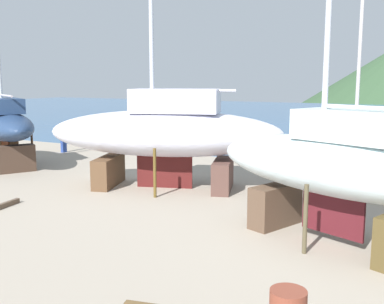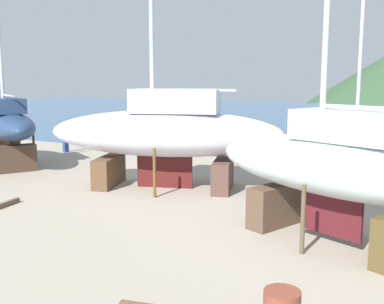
{
  "view_description": "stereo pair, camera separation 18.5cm",
  "coord_description": "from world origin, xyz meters",
  "views": [
    {
      "loc": [
        12.01,
        -16.62,
        4.51
      ],
      "look_at": [
        3.29,
        -0.26,
        1.6
      ],
      "focal_mm": 42.96,
      "sensor_mm": 36.0,
      "label": 1
    },
    {
      "loc": [
        12.18,
        -16.53,
        4.51
      ],
      "look_at": [
        3.29,
        -0.26,
        1.6
      ],
      "focal_mm": 42.96,
      "sensor_mm": 36.0,
      "label": 2
    }
  ],
  "objects": [
    {
      "name": "timber_plank_far",
      "position": [
        -1.35,
        -5.93,
        0.09
      ],
      "size": [
        0.43,
        1.82,
        0.18
      ],
      "primitive_type": "cube",
      "rotation": [
        0.0,
        0.0,
        1.73
      ],
      "color": "brown",
      "rests_on": "ground"
    },
    {
      "name": "sailboat_far_slipway",
      "position": [
        2.1,
        -0.39,
        2.38
      ],
      "size": [
        10.33,
        6.02,
        16.44
      ],
      "rotation": [
        0.0,
        0.0,
        3.47
      ],
      "color": "brown",
      "rests_on": "ground"
    },
    {
      "name": "sea_water",
      "position": [
        0.0,
        41.39,
        0.0
      ],
      "size": [
        152.51,
        67.12,
        0.01
      ],
      "primitive_type": "cube",
      "color": "#376190",
      "rests_on": "ground"
    },
    {
      "name": "ground_plane",
      "position": [
        0.0,
        -3.6,
        0.0
      ],
      "size": [
        45.74,
        45.74,
        0.0
      ],
      "primitive_type": "plane",
      "color": "gray"
    },
    {
      "name": "sailboat_small_center",
      "position": [
        9.35,
        3.43,
        1.85
      ],
      "size": [
        6.66,
        5.14,
        9.92
      ],
      "rotation": [
        0.0,
        0.0,
        2.59
      ],
      "color": "#47361E",
      "rests_on": "ground"
    },
    {
      "name": "worker",
      "position": [
        -8.59,
        4.83,
        0.87
      ],
      "size": [
        0.24,
        0.44,
        1.67
      ],
      "rotation": [
        0.0,
        0.0,
        6.28
      ],
      "color": "#29428D",
      "rests_on": "ground"
    },
    {
      "name": "sailboat_mid_port",
      "position": [
        9.69,
        -3.92,
        2.17
      ],
      "size": [
        8.3,
        5.05,
        12.13
      ],
      "rotation": [
        0.0,
        0.0,
        2.77
      ],
      "color": "brown",
      "rests_on": "ground"
    },
    {
      "name": "sailboat_large_starboard",
      "position": [
        -7.84,
        -0.18,
        2.13
      ],
      "size": [
        7.65,
        5.73,
        13.15
      ],
      "rotation": [
        0.0,
        0.0,
        2.64
      ],
      "color": "#513823",
      "rests_on": "ground"
    }
  ]
}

